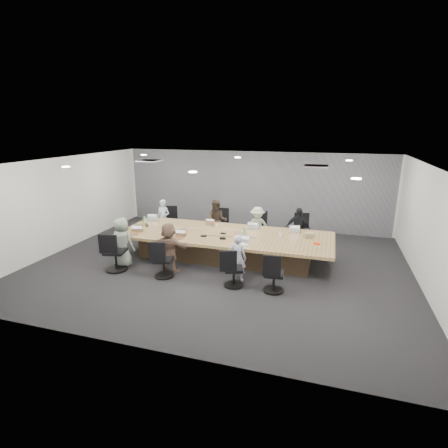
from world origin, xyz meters
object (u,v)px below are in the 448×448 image
(laptop_1, at_px, (211,224))
(laptop_2, at_px, (254,228))
(person_0, at_px, (163,218))
(laptop_0, at_px, (155,219))
(laptop_3, at_px, (296,231))
(laptop_5, at_px, (178,238))
(chair_2, at_px, (259,230))
(person_1, at_px, (217,221))
(chair_3, at_px, (299,233))
(person_3, at_px, (298,229))
(stapler, at_px, (223,238))
(person_2, at_px, (257,226))
(laptop_4, at_px, (133,234))
(chair_1, at_px, (220,227))
(chair_6, at_px, (234,272))
(person_6, at_px, (238,258))
(chair_4, at_px, (116,255))
(snack_packet, at_px, (317,243))
(chair_7, at_px, (274,277))
(chair_5, at_px, (164,263))
(person_4, at_px, (122,242))
(canvas_bag, at_px, (309,235))
(chair_0, at_px, (168,223))
(mug_brown, at_px, (147,225))
(bottle_green_left, at_px, (144,221))
(conference_table, at_px, (225,245))
(bottle_green_right, at_px, (244,232))
(bottle_clear, at_px, (167,226))
(person_5, at_px, (169,247))

(laptop_1, distance_m, laptop_2, 1.35)
(person_0, relative_size, laptop_0, 4.04)
(laptop_3, xyz_separation_m, laptop_5, (-3.01, -1.60, 0.00))
(chair_2, height_order, person_1, person_1)
(chair_3, distance_m, person_3, 0.42)
(stapler, bearing_deg, laptop_2, 60.20)
(person_2, height_order, laptop_4, person_2)
(chair_1, bearing_deg, laptop_5, 77.63)
(chair_6, xyz_separation_m, person_3, (1.18, 3.05, 0.30))
(person_3, relative_size, laptop_4, 3.80)
(chair_6, relative_size, person_6, 0.62)
(chair_4, distance_m, snack_packet, 5.27)
(person_3, bearing_deg, laptop_2, -145.36)
(chair_7, relative_size, stapler, 4.44)
(chair_5, bearing_deg, laptop_3, 27.20)
(stapler, bearing_deg, chair_2, 68.89)
(person_1, bearing_deg, person_6, -74.43)
(person_4, xyz_separation_m, canvas_bag, (4.79, 1.66, 0.13))
(chair_0, xyz_separation_m, person_3, (4.54, -0.35, 0.30))
(laptop_4, xyz_separation_m, mug_brown, (0.01, 0.77, 0.04))
(person_1, bearing_deg, bottle_green_left, -160.64)
(chair_4, bearing_deg, chair_1, 50.67)
(chair_0, height_order, chair_6, chair_0)
(chair_0, relative_size, mug_brown, 6.88)
(conference_table, xyz_separation_m, chair_2, (0.66, 1.70, 0.01))
(chair_1, xyz_separation_m, laptop_5, (-0.41, -2.50, 0.33))
(chair_4, relative_size, person_0, 0.69)
(laptop_3, distance_m, bottle_green_right, 1.61)
(canvas_bag, xyz_separation_m, snack_packet, (0.25, -0.48, -0.05))
(chair_5, bearing_deg, person_4, 153.38)
(chair_5, distance_m, bottle_clear, 1.76)
(person_1, height_order, laptop_4, person_1)
(person_4, bearing_deg, laptop_2, -143.61)
(laptop_3, distance_m, bottle_green_left, 4.61)
(person_0, relative_size, mug_brown, 12.06)
(chair_6, relative_size, person_0, 0.57)
(chair_3, height_order, chair_5, chair_3)
(conference_table, distance_m, laptop_4, 2.63)
(laptop_0, relative_size, person_3, 0.24)
(laptop_1, relative_size, canvas_bag, 1.15)
(chair_3, bearing_deg, chair_1, -13.29)
(chair_6, xyz_separation_m, laptop_2, (-0.08, 2.50, 0.38))
(conference_table, relative_size, snack_packet, 35.23)
(chair_2, relative_size, laptop_5, 2.74)
(chair_7, xyz_separation_m, person_0, (-4.32, 3.05, 0.28))
(bottle_green_right, bearing_deg, person_4, -157.94)
(chair_6, bearing_deg, person_5, 149.45)
(conference_table, xyz_separation_m, snack_packet, (2.54, -0.17, 0.36))
(laptop_1, bearing_deg, chair_6, 124.13)
(laptop_3, height_order, laptop_4, same)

